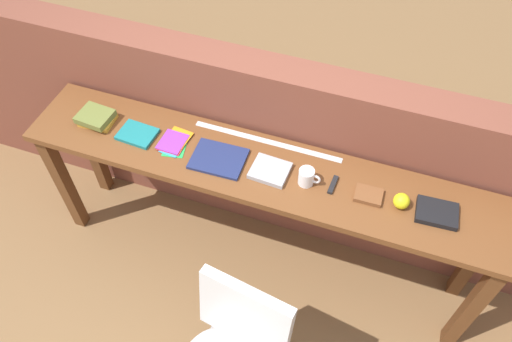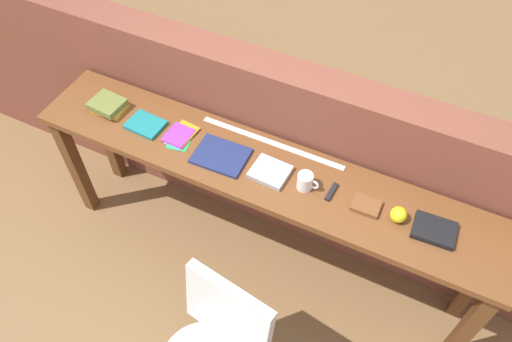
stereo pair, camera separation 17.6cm
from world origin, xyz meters
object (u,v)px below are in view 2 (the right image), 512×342
(book_stack_leftmost, at_px, (108,105))
(mug, at_px, (305,181))
(sports_ball_small, at_px, (399,215))
(multitool_folded, at_px, (331,192))
(book_open_centre, at_px, (221,156))
(magazine_cycling, at_px, (146,125))
(leather_journal_brown, at_px, (366,206))
(book_repair_rightmost, at_px, (434,230))
(pamphlet_pile_colourful, at_px, (180,136))

(book_stack_leftmost, height_order, mug, mug)
(mug, relative_size, sports_ball_small, 1.43)
(book_stack_leftmost, relative_size, multitool_folded, 1.72)
(book_open_centre, relative_size, mug, 2.44)
(multitool_folded, height_order, sports_ball_small, sports_ball_small)
(book_stack_leftmost, xyz_separation_m, multitool_folded, (1.30, -0.00, -0.02))
(magazine_cycling, distance_m, leather_journal_brown, 1.23)
(leather_journal_brown, height_order, sports_ball_small, sports_ball_small)
(magazine_cycling, relative_size, sports_ball_small, 2.49)
(mug, relative_size, book_repair_rightmost, 0.58)
(book_stack_leftmost, bearing_deg, mug, -1.22)
(mug, distance_m, book_repair_rightmost, 0.62)
(sports_ball_small, bearing_deg, book_repair_rightmost, 2.25)
(magazine_cycling, xyz_separation_m, pamphlet_pile_colourful, (0.21, 0.01, -0.00))
(pamphlet_pile_colourful, bearing_deg, multitool_folded, 0.32)
(mug, bearing_deg, multitool_folded, 11.15)
(magazine_cycling, bearing_deg, book_stack_leftmost, 179.41)
(book_repair_rightmost, bearing_deg, pamphlet_pile_colourful, 176.78)
(mug, relative_size, multitool_folded, 1.00)
(multitool_folded, bearing_deg, sports_ball_small, -1.93)
(sports_ball_small, bearing_deg, multitool_folded, 178.07)
(book_stack_leftmost, height_order, sports_ball_small, sports_ball_small)
(pamphlet_pile_colourful, distance_m, leather_journal_brown, 1.02)
(book_open_centre, distance_m, book_repair_rightmost, 1.08)
(book_stack_leftmost, relative_size, sports_ball_small, 2.45)
(leather_journal_brown, height_order, book_repair_rightmost, book_repair_rightmost)
(magazine_cycling, bearing_deg, sports_ball_small, 3.72)
(pamphlet_pile_colourful, relative_size, leather_journal_brown, 1.58)
(magazine_cycling, relative_size, book_open_centre, 0.72)
(multitool_folded, bearing_deg, book_repair_rightmost, -0.51)
(mug, bearing_deg, sports_ball_small, 1.78)
(pamphlet_pile_colourful, height_order, sports_ball_small, sports_ball_small)
(mug, xyz_separation_m, leather_journal_brown, (0.30, 0.02, -0.03))
(sports_ball_small, bearing_deg, book_open_centre, -178.66)
(pamphlet_pile_colourful, relative_size, multitool_folded, 1.87)
(book_stack_leftmost, relative_size, mug, 1.72)
(sports_ball_small, bearing_deg, mug, -178.22)
(magazine_cycling, xyz_separation_m, book_repair_rightmost, (1.54, 0.01, 0.00))
(multitool_folded, bearing_deg, book_stack_leftmost, 180.00)
(magazine_cycling, relative_size, leather_journal_brown, 1.48)
(book_open_centre, distance_m, leather_journal_brown, 0.76)
(book_open_centre, relative_size, multitool_folded, 2.44)
(pamphlet_pile_colourful, height_order, multitool_folded, multitool_folded)
(magazine_cycling, height_order, pamphlet_pile_colourful, magazine_cycling)
(book_stack_leftmost, bearing_deg, sports_ball_small, -0.39)
(book_stack_leftmost, height_order, pamphlet_pile_colourful, book_stack_leftmost)
(pamphlet_pile_colourful, bearing_deg, sports_ball_small, -0.30)
(book_stack_leftmost, relative_size, book_repair_rightmost, 1.00)
(book_stack_leftmost, distance_m, magazine_cycling, 0.25)
(magazine_cycling, xyz_separation_m, mug, (0.92, -0.01, 0.04))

